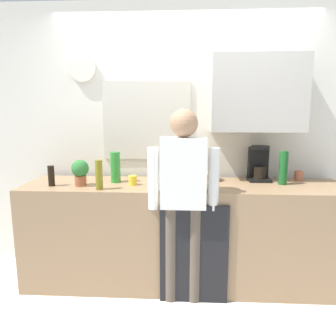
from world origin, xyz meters
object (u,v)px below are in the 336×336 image
at_px(bottle_olive_oil, 99,175).
at_px(cup_blue_mug, 198,185).
at_px(dish_soap, 202,176).
at_px(cup_terracotta_mug, 299,176).
at_px(cup_yellow_cup, 133,180).
at_px(potted_plant, 80,171).
at_px(bottle_green_wine, 283,168).
at_px(person_at_sink, 183,191).
at_px(coffee_maker, 259,165).
at_px(bottle_clear_soda, 115,167).
at_px(storage_canister, 167,171).
at_px(mixing_bowl, 208,176).
at_px(bottle_dark_sauce, 51,176).

distance_m(bottle_olive_oil, cup_blue_mug, 0.82).
distance_m(bottle_olive_oil, dish_soap, 0.89).
height_order(bottle_olive_oil, cup_terracotta_mug, bottle_olive_oil).
xyz_separation_m(cup_yellow_cup, potted_plant, (-0.45, -0.05, 0.09)).
relative_size(bottle_green_wine, person_at_sink, 0.19).
distance_m(cup_terracotta_mug, dish_soap, 0.95).
distance_m(coffee_maker, bottle_clear_soda, 1.34).
bearing_deg(bottle_olive_oil, potted_plant, 148.14).
relative_size(cup_terracotta_mug, cup_yellow_cup, 1.08).
height_order(bottle_clear_soda, cup_yellow_cup, bottle_clear_soda).
bearing_deg(bottle_green_wine, cup_yellow_cup, -175.60).
xyz_separation_m(cup_terracotta_mug, potted_plant, (-1.98, -0.33, 0.09)).
bearing_deg(storage_canister, coffee_maker, 0.66).
xyz_separation_m(cup_blue_mug, mixing_bowl, (0.11, 0.40, -0.01)).
bearing_deg(bottle_clear_soda, cup_terracotta_mug, 5.64).
bearing_deg(bottle_green_wine, bottle_dark_sauce, -175.05).
height_order(coffee_maker, cup_yellow_cup, coffee_maker).
height_order(bottle_dark_sauce, potted_plant, potted_plant).
bearing_deg(cup_terracotta_mug, dish_soap, -165.47).
height_order(bottle_clear_soda, cup_terracotta_mug, bottle_clear_soda).
bearing_deg(bottle_green_wine, cup_blue_mug, -160.57).
bearing_deg(mixing_bowl, storage_canister, 176.52).
bearing_deg(potted_plant, coffee_maker, 11.26).
distance_m(bottle_green_wine, dish_soap, 0.72).
height_order(bottle_clear_soda, dish_soap, bottle_clear_soda).
bearing_deg(potted_plant, cup_terracotta_mug, 9.43).
height_order(coffee_maker, bottle_dark_sauce, coffee_maker).
xyz_separation_m(bottle_green_wine, dish_soap, (-0.72, -0.06, -0.07)).
bearing_deg(cup_terracotta_mug, bottle_olive_oil, -165.71).
bearing_deg(bottle_dark_sauce, potted_plant, 4.97).
bearing_deg(coffee_maker, storage_canister, -179.34).
height_order(bottle_dark_sauce, bottle_clear_soda, bottle_clear_soda).
relative_size(coffee_maker, bottle_dark_sauce, 1.83).
height_order(coffee_maker, bottle_olive_oil, coffee_maker).
xyz_separation_m(bottle_dark_sauce, dish_soap, (1.31, 0.11, -0.01)).
bearing_deg(coffee_maker, bottle_dark_sauce, -169.58).
relative_size(bottle_green_wine, bottle_clear_soda, 1.07).
distance_m(coffee_maker, bottle_olive_oil, 1.47).
distance_m(bottle_clear_soda, dish_soap, 0.79).
xyz_separation_m(bottle_olive_oil, storage_canister, (0.54, 0.43, -0.04)).
height_order(bottle_green_wine, person_at_sink, person_at_sink).
xyz_separation_m(bottle_olive_oil, cup_blue_mug, (0.82, 0.01, -0.08)).
xyz_separation_m(potted_plant, person_at_sink, (0.90, -0.19, -0.12)).
bearing_deg(coffee_maker, mixing_bowl, -175.94).
relative_size(bottle_clear_soda, potted_plant, 1.22).
bearing_deg(bottle_olive_oil, cup_blue_mug, 0.65).
bearing_deg(person_at_sink, mixing_bowl, 58.58).
xyz_separation_m(cup_yellow_cup, storage_canister, (0.29, 0.26, 0.04)).
bearing_deg(potted_plant, bottle_dark_sauce, -175.03).
relative_size(coffee_maker, cup_yellow_cup, 3.88).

